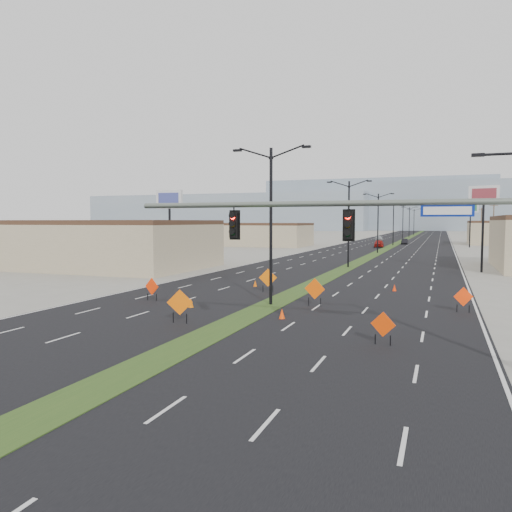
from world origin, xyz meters
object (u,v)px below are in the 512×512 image
(construction_sign_1, at_px, (180,303))
(construction_sign_2, at_px, (268,278))
(streetlight_5, at_px, (409,221))
(construction_sign_4, at_px, (383,326))
(car_left, at_px, (379,244))
(cone_1, at_px, (282,314))
(car_far, at_px, (379,238))
(car_mid, at_px, (405,242))
(streetlight_6, at_px, (414,221))
(pole_sign_east_far, at_px, (471,211))
(cone_2, at_px, (394,288))
(streetlight_3, at_px, (393,221))
(construction_sign_5, at_px, (463,298))
(pole_sign_west, at_px, (169,206))
(pole_sign_east_near, at_px, (484,202))
(cone_3, at_px, (255,283))
(streetlight_2, at_px, (378,221))
(streetlight_1, at_px, (349,221))
(cone_0, at_px, (191,303))
(construction_sign_0, at_px, (152,287))
(streetlight_4, at_px, (403,221))
(streetlight_0, at_px, (271,221))
(construction_sign_3, at_px, (315,290))
(signal_mast, at_px, (396,236))

(construction_sign_1, xyz_separation_m, construction_sign_2, (0.60, 12.42, 0.00))
(streetlight_5, bearing_deg, construction_sign_1, -91.01)
(construction_sign_2, height_order, construction_sign_4, construction_sign_2)
(car_left, relative_size, cone_1, 8.13)
(car_far, bearing_deg, car_mid, -73.84)
(streetlight_6, relative_size, pole_sign_east_far, 1.09)
(cone_1, xyz_separation_m, cone_2, (4.82, 13.45, -0.02))
(cone_1, bearing_deg, cone_2, 70.30)
(streetlight_3, xyz_separation_m, construction_sign_5, (11.50, -82.60, -4.53))
(streetlight_3, bearing_deg, cone_1, -88.65)
(pole_sign_west, relative_size, pole_sign_east_near, 0.94)
(cone_1, relative_size, cone_3, 1.07)
(pole_sign_east_near, bearing_deg, construction_sign_1, -100.55)
(streetlight_2, bearing_deg, streetlight_1, -90.00)
(streetlight_1, distance_m, pole_sign_east_far, 55.01)
(construction_sign_4, xyz_separation_m, cone_0, (-12.27, 5.45, -0.56))
(car_left, xyz_separation_m, construction_sign_0, (-6.07, -76.17, 0.13))
(car_left, relative_size, car_mid, 1.18)
(construction_sign_5, distance_m, cone_0, 16.37)
(construction_sign_0, distance_m, cone_1, 10.57)
(streetlight_4, bearing_deg, pole_sign_east_near, -80.49)
(car_far, distance_m, construction_sign_2, 104.37)
(car_far, bearing_deg, streetlight_3, -84.14)
(pole_sign_west, bearing_deg, cone_0, -59.55)
(cone_1, bearing_deg, streetlight_0, 116.48)
(construction_sign_1, distance_m, construction_sign_5, 16.52)
(pole_sign_east_far, bearing_deg, streetlight_3, -172.61)
(construction_sign_0, relative_size, pole_sign_west, 0.18)
(streetlight_3, xyz_separation_m, pole_sign_east_near, (14.20, -56.78, 1.98))
(streetlight_0, xyz_separation_m, construction_sign_0, (-8.07, -1.24, -4.50))
(cone_2, bearing_deg, streetlight_1, 110.22)
(pole_sign_west, xyz_separation_m, pole_sign_east_near, (29.88, 13.03, 0.51))
(construction_sign_5, bearing_deg, cone_0, 176.35)
(car_far, bearing_deg, cone_2, -90.13)
(construction_sign_1, height_order, construction_sign_2, construction_sign_2)
(construction_sign_2, height_order, cone_0, construction_sign_2)
(pole_sign_east_far, bearing_deg, cone_2, -77.59)
(streetlight_2, distance_m, streetlight_3, 28.00)
(streetlight_1, height_order, construction_sign_3, streetlight_1)
(pole_sign_east_near, height_order, pole_sign_east_far, pole_sign_east_far)
(car_left, bearing_deg, cone_3, -97.10)
(signal_mast, height_order, construction_sign_0, signal_mast)
(streetlight_4, distance_m, pole_sign_east_far, 34.95)
(car_mid, bearing_deg, streetlight_0, -92.12)
(streetlight_5, xyz_separation_m, cone_3, (-4.10, -131.97, -5.15))
(streetlight_1, distance_m, cone_3, 21.02)
(streetlight_2, height_order, pole_sign_west, streetlight_2)
(streetlight_3, bearing_deg, streetlight_6, 90.00)
(car_left, bearing_deg, car_far, 91.37)
(streetlight_0, height_order, construction_sign_4, streetlight_0)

